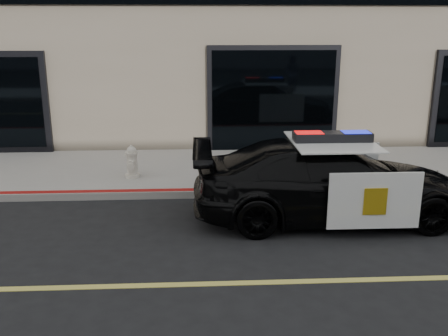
{
  "coord_description": "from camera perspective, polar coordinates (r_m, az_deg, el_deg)",
  "views": [
    {
      "loc": [
        -2.97,
        -6.05,
        3.39
      ],
      "look_at": [
        -2.53,
        2.2,
        1.0
      ],
      "focal_mm": 40.0,
      "sensor_mm": 36.0,
      "label": 1
    }
  ],
  "objects": [
    {
      "name": "ground",
      "position": [
        7.54,
        20.99,
        -11.74
      ],
      "size": [
        120.0,
        120.0,
        0.0
      ],
      "primitive_type": "plane",
      "color": "black",
      "rests_on": "ground"
    },
    {
      "name": "fire_hydrant",
      "position": [
        11.05,
        -10.47,
        0.62
      ],
      "size": [
        0.32,
        0.45,
        0.72
      ],
      "color": "beige",
      "rests_on": "sidewalk_n"
    },
    {
      "name": "sidewalk_n",
      "position": [
        12.15,
        11.26,
        -0.02
      ],
      "size": [
        60.0,
        3.5,
        0.15
      ],
      "primitive_type": "cube",
      "color": "gray",
      "rests_on": "ground"
    },
    {
      "name": "police_car",
      "position": [
        9.07,
        12.0,
        -1.38
      ],
      "size": [
        2.23,
        4.87,
        1.59
      ],
      "color": "black",
      "rests_on": "ground"
    }
  ]
}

